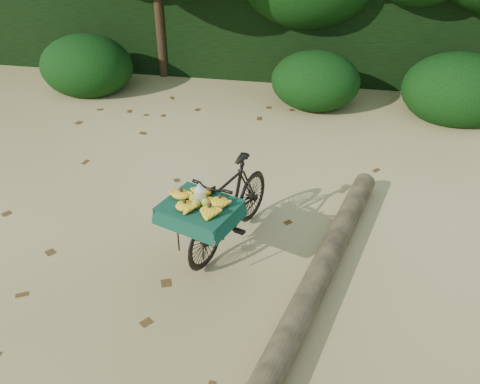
# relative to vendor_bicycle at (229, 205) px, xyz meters

# --- Properties ---
(ground) EXTENTS (80.00, 80.00, 0.00)m
(ground) POSITION_rel_vendor_bicycle_xyz_m (-0.77, 0.03, -0.54)
(ground) COLOR #D2BB70
(ground) RESTS_ON ground
(vendor_bicycle) EXTENTS (1.18, 1.88, 1.05)m
(vendor_bicycle) POSITION_rel_vendor_bicycle_xyz_m (0.00, 0.00, 0.00)
(vendor_bicycle) COLOR black
(vendor_bicycle) RESTS_ON ground
(fallen_log) EXTENTS (1.21, 3.76, 0.28)m
(fallen_log) POSITION_rel_vendor_bicycle_xyz_m (1.14, -0.37, -0.40)
(fallen_log) COLOR brown
(fallen_log) RESTS_ON ground
(hedge_backdrop) EXTENTS (26.00, 1.80, 1.80)m
(hedge_backdrop) POSITION_rel_vendor_bicycle_xyz_m (-0.77, 6.33, 0.36)
(hedge_backdrop) COLOR black
(hedge_backdrop) RESTS_ON ground
(bush_clumps) EXTENTS (8.80, 1.70, 0.90)m
(bush_clumps) POSITION_rel_vendor_bicycle_xyz_m (-0.27, 4.33, -0.09)
(bush_clumps) COLOR black
(bush_clumps) RESTS_ON ground
(leaf_litter) EXTENTS (7.00, 7.30, 0.01)m
(leaf_litter) POSITION_rel_vendor_bicycle_xyz_m (-0.77, 0.68, -0.53)
(leaf_litter) COLOR #4C3214
(leaf_litter) RESTS_ON ground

